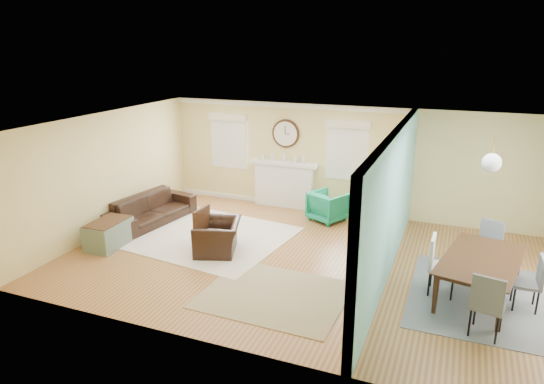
% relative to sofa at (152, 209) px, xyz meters
% --- Properties ---
extents(floor, '(9.00, 9.00, 0.00)m').
position_rel_sofa_xyz_m(floor, '(3.93, -0.66, -0.32)').
color(floor, brown).
rests_on(floor, ground).
extents(wall_back, '(9.00, 0.02, 2.60)m').
position_rel_sofa_xyz_m(wall_back, '(3.93, 2.34, 0.98)').
color(wall_back, '#EED683').
rests_on(wall_back, ground).
extents(wall_front, '(9.00, 0.02, 2.60)m').
position_rel_sofa_xyz_m(wall_front, '(3.93, -3.66, 0.98)').
color(wall_front, '#EED683').
rests_on(wall_front, ground).
extents(wall_left, '(0.02, 6.00, 2.60)m').
position_rel_sofa_xyz_m(wall_left, '(-0.57, -0.66, 0.98)').
color(wall_left, '#EED683').
rests_on(wall_left, ground).
extents(ceiling, '(9.00, 6.00, 0.02)m').
position_rel_sofa_xyz_m(ceiling, '(3.93, -0.66, 2.28)').
color(ceiling, white).
rests_on(ceiling, wall_back).
extents(partition, '(0.17, 6.00, 2.60)m').
position_rel_sofa_xyz_m(partition, '(5.44, -0.38, 1.03)').
color(partition, '#EED683').
rests_on(partition, ground).
extents(fireplace, '(1.70, 0.30, 1.17)m').
position_rel_sofa_xyz_m(fireplace, '(2.43, 2.22, 0.27)').
color(fireplace, white).
rests_on(fireplace, ground).
extents(wall_clock, '(0.70, 0.07, 0.70)m').
position_rel_sofa_xyz_m(wall_clock, '(2.43, 2.30, 1.53)').
color(wall_clock, '#40210E').
rests_on(wall_clock, wall_back).
extents(window_left, '(1.05, 0.13, 1.42)m').
position_rel_sofa_xyz_m(window_left, '(0.88, 2.29, 1.33)').
color(window_left, white).
rests_on(window_left, wall_back).
extents(window_right, '(1.05, 0.13, 1.42)m').
position_rel_sofa_xyz_m(window_right, '(3.98, 2.29, 1.33)').
color(window_right, white).
rests_on(window_right, wall_back).
extents(pendant, '(0.30, 0.30, 0.55)m').
position_rel_sofa_xyz_m(pendant, '(6.93, -0.66, 1.88)').
color(pendant, gold).
rests_on(pendant, ceiling).
extents(rug_cream, '(3.62, 3.24, 0.02)m').
position_rel_sofa_xyz_m(rug_cream, '(1.59, -0.28, -0.32)').
color(rug_cream, beige).
rests_on(rug_cream, floor).
extents(rug_jute, '(2.36, 1.95, 0.01)m').
position_rel_sofa_xyz_m(rug_jute, '(3.86, -2.10, -0.32)').
color(rug_jute, tan).
rests_on(rug_jute, floor).
extents(rug_grey, '(2.17, 2.72, 0.01)m').
position_rel_sofa_xyz_m(rug_grey, '(7.01, -0.95, -0.32)').
color(rug_grey, slate).
rests_on(rug_grey, floor).
extents(sofa, '(1.18, 2.32, 0.65)m').
position_rel_sofa_xyz_m(sofa, '(0.00, 0.00, 0.00)').
color(sofa, black).
rests_on(sofa, floor).
extents(eames_chair, '(1.14, 1.22, 0.64)m').
position_rel_sofa_xyz_m(eames_chair, '(2.19, -0.90, -0.00)').
color(eames_chair, black).
rests_on(eames_chair, floor).
extents(green_chair, '(1.00, 1.01, 0.69)m').
position_rel_sofa_xyz_m(green_chair, '(3.74, 1.63, 0.02)').
color(green_chair, '#167E56').
rests_on(green_chair, floor).
extents(trunk, '(0.61, 0.97, 0.55)m').
position_rel_sofa_xyz_m(trunk, '(-0.00, -1.48, -0.05)').
color(trunk, slate).
rests_on(trunk, floor).
extents(credenza, '(0.52, 1.54, 0.80)m').
position_rel_sofa_xyz_m(credenza, '(5.13, 0.99, 0.08)').
color(credenza, '#A56A3A').
rests_on(credenza, floor).
extents(tv, '(0.27, 1.15, 0.66)m').
position_rel_sofa_xyz_m(tv, '(5.11, 0.99, 0.81)').
color(tv, black).
rests_on(tv, credenza).
extents(garden_stool, '(0.33, 0.33, 0.48)m').
position_rel_sofa_xyz_m(garden_stool, '(5.15, -0.18, -0.08)').
color(garden_stool, white).
rests_on(garden_stool, floor).
extents(potted_plant, '(0.43, 0.48, 0.46)m').
position_rel_sofa_xyz_m(potted_plant, '(5.15, -0.18, 0.39)').
color(potted_plant, '#337F33').
rests_on(potted_plant, garden_stool).
extents(dining_table, '(1.49, 2.16, 0.70)m').
position_rel_sofa_xyz_m(dining_table, '(7.01, -0.95, 0.02)').
color(dining_table, '#40210E').
rests_on(dining_table, floor).
extents(dining_chair_n, '(0.52, 0.52, 0.93)m').
position_rel_sofa_xyz_m(dining_chair_n, '(7.09, 0.16, 0.22)').
color(dining_chair_n, slate).
rests_on(dining_chair_n, floor).
extents(dining_chair_s, '(0.51, 0.51, 0.98)m').
position_rel_sofa_xyz_m(dining_chair_s, '(7.05, -2.04, 0.25)').
color(dining_chair_s, slate).
rests_on(dining_chair_s, floor).
extents(dining_chair_w, '(0.45, 0.45, 0.99)m').
position_rel_sofa_xyz_m(dining_chair_w, '(6.40, -1.03, 0.26)').
color(dining_chair_w, white).
rests_on(dining_chair_w, floor).
extents(dining_chair_e, '(0.40, 0.40, 0.89)m').
position_rel_sofa_xyz_m(dining_chair_e, '(7.63, -1.03, 0.20)').
color(dining_chair_e, slate).
rests_on(dining_chair_e, floor).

